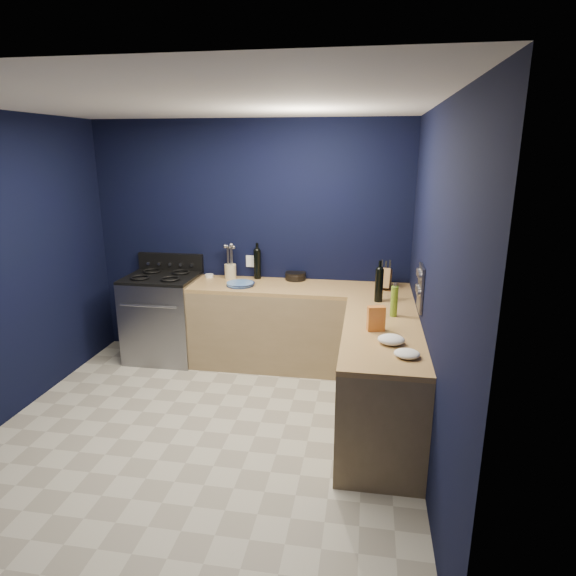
% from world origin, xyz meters
% --- Properties ---
extents(floor, '(3.50, 3.50, 0.02)m').
position_xyz_m(floor, '(0.00, 0.00, -0.01)').
color(floor, '#B2AE9D').
rests_on(floor, ground).
extents(ceiling, '(3.50, 3.50, 0.02)m').
position_xyz_m(ceiling, '(0.00, 0.00, 2.61)').
color(ceiling, silver).
rests_on(ceiling, ground).
extents(wall_back, '(3.50, 0.02, 2.60)m').
position_xyz_m(wall_back, '(0.00, 1.76, 1.30)').
color(wall_back, black).
rests_on(wall_back, ground).
extents(wall_right, '(0.02, 3.50, 2.60)m').
position_xyz_m(wall_right, '(1.76, 0.00, 1.30)').
color(wall_right, black).
rests_on(wall_right, ground).
extents(wall_front, '(3.50, 0.02, 2.60)m').
position_xyz_m(wall_front, '(0.00, -1.76, 1.30)').
color(wall_front, black).
rests_on(wall_front, ground).
extents(cab_back, '(2.30, 0.63, 0.86)m').
position_xyz_m(cab_back, '(0.60, 1.44, 0.43)').
color(cab_back, '#8D7552').
rests_on(cab_back, floor).
extents(top_back, '(2.30, 0.63, 0.04)m').
position_xyz_m(top_back, '(0.60, 1.44, 0.88)').
color(top_back, brown).
rests_on(top_back, cab_back).
extents(cab_right, '(0.63, 1.67, 0.86)m').
position_xyz_m(cab_right, '(1.44, 0.29, 0.43)').
color(cab_right, '#8D7552').
rests_on(cab_right, floor).
extents(top_right, '(0.63, 1.67, 0.04)m').
position_xyz_m(top_right, '(1.44, 0.29, 0.88)').
color(top_right, brown).
rests_on(top_right, cab_right).
extents(gas_range, '(0.76, 0.66, 0.92)m').
position_xyz_m(gas_range, '(-0.93, 1.42, 0.46)').
color(gas_range, gray).
rests_on(gas_range, floor).
extents(oven_door, '(0.59, 0.02, 0.42)m').
position_xyz_m(oven_door, '(-0.93, 1.10, 0.45)').
color(oven_door, black).
rests_on(oven_door, gas_range).
extents(cooktop, '(0.76, 0.66, 0.03)m').
position_xyz_m(cooktop, '(-0.93, 1.42, 0.94)').
color(cooktop, black).
rests_on(cooktop, gas_range).
extents(backguard, '(0.76, 0.06, 0.20)m').
position_xyz_m(backguard, '(-0.93, 1.72, 1.04)').
color(backguard, black).
rests_on(backguard, gas_range).
extents(spice_panel, '(0.02, 0.28, 0.38)m').
position_xyz_m(spice_panel, '(1.74, 0.55, 1.18)').
color(spice_panel, gray).
rests_on(spice_panel, wall_right).
extents(wall_outlet, '(0.09, 0.02, 0.13)m').
position_xyz_m(wall_outlet, '(0.00, 1.74, 1.08)').
color(wall_outlet, white).
rests_on(wall_outlet, wall_back).
extents(plate_stack, '(0.37, 0.37, 0.04)m').
position_xyz_m(plate_stack, '(-0.02, 1.35, 0.92)').
color(plate_stack, '#425FA9').
rests_on(plate_stack, top_back).
extents(ramekin, '(0.11, 0.11, 0.04)m').
position_xyz_m(ramekin, '(-0.45, 1.64, 0.92)').
color(ramekin, white).
rests_on(ramekin, top_back).
extents(utensil_crock, '(0.15, 0.15, 0.16)m').
position_xyz_m(utensil_crock, '(-0.20, 1.64, 0.98)').
color(utensil_crock, beige).
rests_on(utensil_crock, top_back).
extents(wine_bottle_back, '(0.10, 0.10, 0.32)m').
position_xyz_m(wine_bottle_back, '(0.10, 1.67, 1.06)').
color(wine_bottle_back, black).
rests_on(wine_bottle_back, top_back).
extents(lemon_basket, '(0.25, 0.25, 0.09)m').
position_xyz_m(lemon_basket, '(0.52, 1.69, 0.94)').
color(lemon_basket, black).
rests_on(lemon_basket, top_back).
extents(knife_block, '(0.15, 0.26, 0.25)m').
position_xyz_m(knife_block, '(1.48, 1.51, 1.00)').
color(knife_block, olive).
rests_on(knife_block, top_back).
extents(wine_bottle_right, '(0.08, 0.08, 0.31)m').
position_xyz_m(wine_bottle_right, '(1.41, 1.03, 1.06)').
color(wine_bottle_right, black).
rests_on(wine_bottle_right, top_right).
extents(oil_bottle, '(0.07, 0.07, 0.27)m').
position_xyz_m(oil_bottle, '(1.53, 0.62, 1.03)').
color(oil_bottle, olive).
rests_on(oil_bottle, top_right).
extents(spice_jar_near, '(0.06, 0.06, 0.10)m').
position_xyz_m(spice_jar_near, '(1.40, 0.59, 0.95)').
color(spice_jar_near, olive).
rests_on(spice_jar_near, top_right).
extents(spice_jar_far, '(0.06, 0.06, 0.09)m').
position_xyz_m(spice_jar_far, '(1.35, 0.59, 0.95)').
color(spice_jar_far, olive).
rests_on(spice_jar_far, top_right).
extents(crouton_bag, '(0.15, 0.09, 0.20)m').
position_xyz_m(crouton_bag, '(1.38, 0.24, 1.00)').
color(crouton_bag, red).
rests_on(crouton_bag, top_right).
extents(towel_front, '(0.24, 0.22, 0.07)m').
position_xyz_m(towel_front, '(1.49, -0.02, 0.93)').
color(towel_front, white).
rests_on(towel_front, top_right).
extents(towel_end, '(0.23, 0.22, 0.05)m').
position_xyz_m(towel_end, '(1.59, -0.25, 0.93)').
color(towel_end, white).
rests_on(towel_end, top_right).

